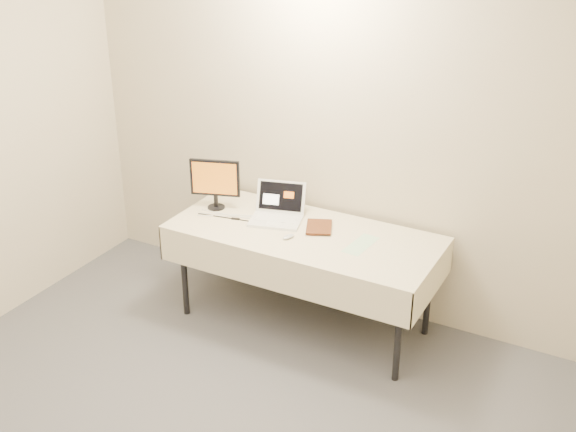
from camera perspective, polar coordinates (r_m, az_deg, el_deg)
The scene contains 9 objects.
back_wall at distance 5.08m, azimuth 3.71°, elevation 6.96°, with size 4.00×0.10×2.70m, color beige.
table at distance 4.96m, azimuth 1.27°, elevation -1.91°, with size 1.86×0.81×0.74m.
laptop at distance 5.11m, azimuth -0.81°, elevation 0.42°, with size 0.43×0.42×0.24m.
monitor at distance 5.23m, azimuth -5.79°, elevation 2.83°, with size 0.35×0.16×0.37m.
book at distance 4.93m, azimuth 1.48°, elevation 0.23°, with size 0.17×0.02×0.23m, color brown.
alarm_clock at distance 5.24m, azimuth 0.16°, elevation 0.70°, with size 0.11×0.06×0.04m.
clicker at distance 4.84m, azimuth 0.03°, elevation -1.64°, with size 0.05×0.10×0.02m, color #B3B3B6.
paper_form at distance 4.79m, azimuth 5.78°, elevation -2.26°, with size 0.12×0.32×0.00m, color #B5E4B5.
usb_dongle at distance 5.12m, azimuth -4.17°, elevation -0.22°, with size 0.06×0.02×0.01m, color black.
Camera 1 is at (2.00, -1.88, 2.94)m, focal length 45.00 mm.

